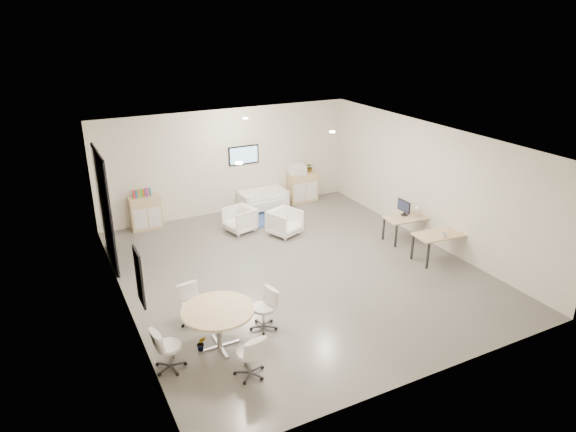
# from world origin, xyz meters

# --- Properties ---
(room_shell) EXTENTS (9.60, 10.60, 4.80)m
(room_shell) POSITION_xyz_m (0.00, 0.00, 1.60)
(room_shell) COLOR #5F5C56
(room_shell) RESTS_ON ground
(glass_door) EXTENTS (0.09, 1.90, 2.85)m
(glass_door) POSITION_xyz_m (-3.95, 2.51, 1.50)
(glass_door) COLOR black
(glass_door) RESTS_ON room_shell
(artwork) EXTENTS (0.05, 0.54, 1.04)m
(artwork) POSITION_xyz_m (-3.97, -1.60, 1.55)
(artwork) COLOR black
(artwork) RESTS_ON room_shell
(wall_tv) EXTENTS (0.98, 0.06, 0.58)m
(wall_tv) POSITION_xyz_m (0.50, 4.46, 1.75)
(wall_tv) COLOR black
(wall_tv) RESTS_ON room_shell
(ceiling_spots) EXTENTS (3.14, 4.14, 0.03)m
(ceiling_spots) POSITION_xyz_m (-0.20, 0.83, 3.18)
(ceiling_spots) COLOR #FFEAC6
(ceiling_spots) RESTS_ON room_shell
(sideboard_left) EXTENTS (0.86, 0.45, 0.97)m
(sideboard_left) POSITION_xyz_m (-2.67, 4.25, 0.48)
(sideboard_left) COLOR tan
(sideboard_left) RESTS_ON room_shell
(sideboard_right) EXTENTS (0.96, 0.47, 0.96)m
(sideboard_right) POSITION_xyz_m (2.46, 4.24, 0.48)
(sideboard_right) COLOR tan
(sideboard_right) RESTS_ON room_shell
(books) EXTENTS (0.50, 0.14, 0.22)m
(books) POSITION_xyz_m (-2.71, 4.25, 1.08)
(books) COLOR red
(books) RESTS_ON sideboard_left
(printer) EXTENTS (0.49, 0.40, 0.34)m
(printer) POSITION_xyz_m (2.26, 4.25, 1.12)
(printer) COLOR white
(printer) RESTS_ON sideboard_right
(loveseat) EXTENTS (1.50, 0.80, 0.55)m
(loveseat) POSITION_xyz_m (0.96, 4.13, 0.30)
(loveseat) COLOR white
(loveseat) RESTS_ON room_shell
(blue_rug) EXTENTS (1.56, 1.20, 0.01)m
(blue_rug) POSITION_xyz_m (0.52, 3.27, 0.01)
(blue_rug) COLOR #2B4C86
(blue_rug) RESTS_ON room_shell
(armchair_left) EXTENTS (0.87, 0.91, 0.78)m
(armchair_left) POSITION_xyz_m (-0.34, 2.83, 0.39)
(armchair_left) COLOR white
(armchair_left) RESTS_ON room_shell
(armchair_right) EXTENTS (0.99, 0.96, 0.80)m
(armchair_right) POSITION_xyz_m (0.69, 2.03, 0.40)
(armchair_right) COLOR white
(armchair_right) RESTS_ON room_shell
(desk_rear) EXTENTS (1.31, 0.73, 0.66)m
(desk_rear) POSITION_xyz_m (3.53, 0.22, 0.59)
(desk_rear) COLOR tan
(desk_rear) RESTS_ON room_shell
(desk_front) EXTENTS (1.39, 0.78, 0.70)m
(desk_front) POSITION_xyz_m (3.48, -1.11, 0.63)
(desk_front) COLOR tan
(desk_front) RESTS_ON room_shell
(monitor) EXTENTS (0.20, 0.50, 0.44)m
(monitor) POSITION_xyz_m (3.49, 0.37, 0.90)
(monitor) COLOR black
(monitor) RESTS_ON desk_rear
(round_table) EXTENTS (1.34, 1.34, 0.82)m
(round_table) POSITION_xyz_m (-2.74, -2.08, 0.74)
(round_table) COLOR tan
(round_table) RESTS_ON room_shell
(meeting_chairs) EXTENTS (2.66, 2.66, 0.82)m
(meeting_chairs) POSITION_xyz_m (-2.74, -2.08, 0.41)
(meeting_chairs) COLOR white
(meeting_chairs) RESTS_ON room_shell
(plant_cabinet) EXTENTS (0.33, 0.35, 0.24)m
(plant_cabinet) POSITION_xyz_m (2.75, 4.27, 1.08)
(plant_cabinet) COLOR #3F7F3F
(plant_cabinet) RESTS_ON sideboard_right
(plant_floor) EXTENTS (0.28, 0.36, 0.14)m
(plant_floor) POSITION_xyz_m (-3.08, -2.04, 0.07)
(plant_floor) COLOR #3F7F3F
(plant_floor) RESTS_ON room_shell
(cup) EXTENTS (0.15, 0.13, 0.13)m
(cup) POSITION_xyz_m (3.40, -1.29, 0.76)
(cup) COLOR white
(cup) RESTS_ON desk_front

